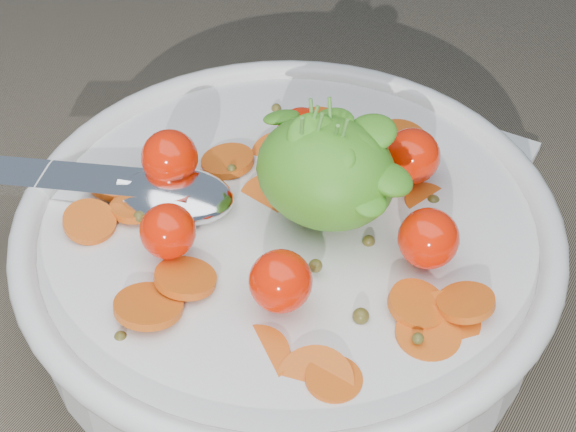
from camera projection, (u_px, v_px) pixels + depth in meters
The scene contains 3 objects.
ground at pixel (251, 305), 0.52m from camera, with size 6.00×6.00×0.00m, color brown.
bowl at pixel (289, 246), 0.50m from camera, with size 0.33×0.30×0.13m.
napkin at pixel (392, 168), 0.60m from camera, with size 0.16×0.14×0.01m, color white.
Camera 1 is at (0.19, -0.28, 0.39)m, focal length 55.00 mm.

